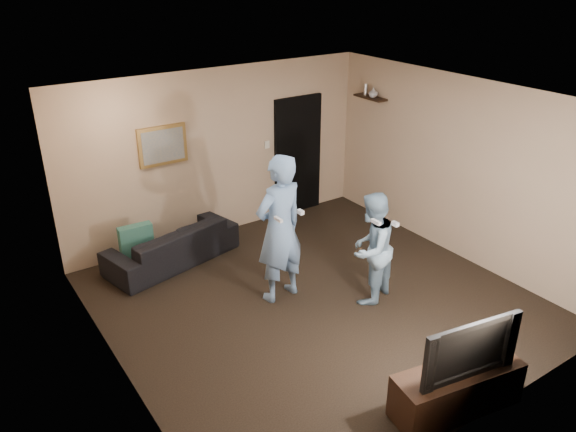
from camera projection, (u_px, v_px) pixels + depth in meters
ground at (315, 301)px, 7.23m from camera, size 5.00×5.00×0.00m
ceiling at (320, 101)px, 6.14m from camera, size 5.00×5.00×0.04m
wall_back at (219, 154)px, 8.56m from camera, size 5.00×0.04×2.60m
wall_front at (492, 307)px, 4.81m from camera, size 5.00×0.04×2.60m
wall_left at (110, 268)px, 5.41m from camera, size 0.04×5.00×2.60m
wall_right at (458, 169)px, 7.96m from camera, size 0.04×5.00×2.60m
sofa at (172, 244)px, 8.06m from camera, size 2.05×1.16×0.56m
throw_pillow at (136, 241)px, 7.72m from camera, size 0.46×0.16×0.46m
painting_frame at (163, 145)px, 7.96m from camera, size 0.72×0.05×0.57m
painting_canvas at (163, 146)px, 7.94m from camera, size 0.62×0.01×0.47m
doorway at (298, 156)px, 9.41m from camera, size 0.90×0.06×2.00m
light_switch at (267, 145)px, 8.98m from camera, size 0.08×0.02×0.12m
wall_shelf at (370, 97)px, 8.97m from camera, size 0.20×0.60×0.03m
shelf_vase at (373, 92)px, 8.88m from camera, size 0.16×0.16×0.15m
shelf_figurine at (366, 89)px, 9.02m from camera, size 0.06×0.06×0.18m
tv_console at (457, 389)px, 5.39m from camera, size 1.36×0.64×0.47m
television at (464, 344)px, 5.17m from camera, size 1.05×0.32×0.60m
wii_player_left at (279, 229)px, 6.94m from camera, size 0.76×0.56×1.94m
wii_player_right at (371, 248)px, 6.98m from camera, size 0.86×0.77×1.47m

